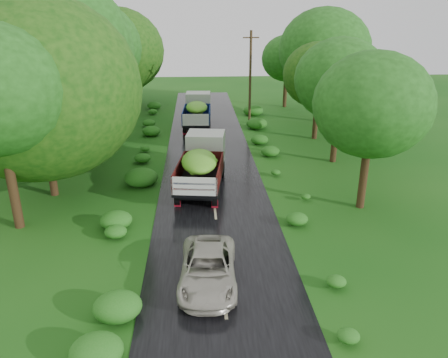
{
  "coord_description": "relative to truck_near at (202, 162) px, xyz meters",
  "views": [
    {
      "loc": [
        -0.91,
        -13.5,
        10.38
      ],
      "look_at": [
        0.52,
        8.74,
        1.7
      ],
      "focal_mm": 35.0,
      "sensor_mm": 36.0,
      "label": 1
    }
  ],
  "objects": [
    {
      "name": "car",
      "position": [
        0.03,
        -10.39,
        -0.96
      ],
      "size": [
        2.49,
        4.96,
        1.35
      ],
      "primitive_type": "imported",
      "rotation": [
        0.0,
        0.0,
        -0.05
      ],
      "color": "#B3AE9F",
      "rests_on": "road"
    },
    {
      "name": "road_lines",
      "position": [
        0.61,
        -5.88,
        -1.63
      ],
      "size": [
        0.12,
        69.6,
        0.0
      ],
      "color": "#BFB78C",
      "rests_on": "road"
    },
    {
      "name": "ground",
      "position": [
        0.61,
        -11.88,
        -1.65
      ],
      "size": [
        120.0,
        120.0,
        0.0
      ],
      "primitive_type": "plane",
      "color": "#134E10",
      "rests_on": "ground"
    },
    {
      "name": "truck_near",
      "position": [
        0.0,
        0.0,
        0.0
      ],
      "size": [
        3.36,
        7.21,
        2.92
      ],
      "rotation": [
        0.0,
        0.0,
        -0.14
      ],
      "color": "black",
      "rests_on": "ground"
    },
    {
      "name": "trees_left",
      "position": [
        -9.89,
        10.06,
        4.93
      ],
      "size": [
        7.72,
        33.72,
        9.82
      ],
      "color": "black",
      "rests_on": "ground"
    },
    {
      "name": "truck_far",
      "position": [
        -0.19,
        15.19,
        -0.04
      ],
      "size": [
        2.72,
        6.87,
        2.84
      ],
      "rotation": [
        0.0,
        0.0,
        -0.05
      ],
      "color": "black",
      "rests_on": "ground"
    },
    {
      "name": "shrubs",
      "position": [
        0.61,
        2.12,
        -1.3
      ],
      "size": [
        11.9,
        44.0,
        0.7
      ],
      "color": "#216B19",
      "rests_on": "ground"
    },
    {
      "name": "utility_pole",
      "position": [
        4.86,
        16.21,
        2.79
      ],
      "size": [
        1.51,
        0.25,
        8.62
      ],
      "rotation": [
        0.0,
        0.0,
        0.05
      ],
      "color": "#382616",
      "rests_on": "ground"
    },
    {
      "name": "road",
      "position": [
        0.61,
        -6.88,
        -1.64
      ],
      "size": [
        6.5,
        80.0,
        0.02
      ],
      "primitive_type": "cube",
      "color": "black",
      "rests_on": "ground"
    },
    {
      "name": "trees_right",
      "position": [
        10.18,
        10.58,
        4.26
      ],
      "size": [
        6.9,
        30.58,
        8.69
      ],
      "color": "black",
      "rests_on": "ground"
    }
  ]
}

